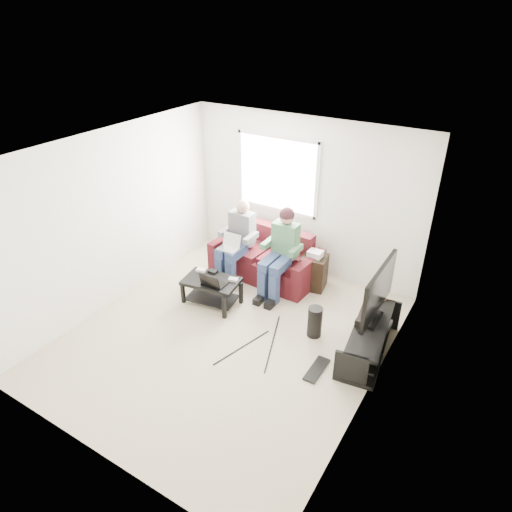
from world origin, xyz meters
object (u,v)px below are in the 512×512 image
at_px(subwoofer, 315,322).
at_px(end_table, 314,271).
at_px(tv, 378,291).
at_px(sofa, 267,260).
at_px(coffee_table, 212,286).
at_px(tv_stand, 369,340).

bearing_deg(subwoofer, end_table, 115.78).
height_order(tv, subwoofer, tv).
relative_size(tv, end_table, 1.66).
relative_size(sofa, coffee_table, 1.98).
height_order(coffee_table, subwoofer, subwoofer).
distance_m(coffee_table, end_table, 1.67).
bearing_deg(end_table, tv_stand, -39.61).
bearing_deg(tv, sofa, 157.17).
relative_size(tv, subwoofer, 2.42).
xyz_separation_m(tv, subwoofer, (-0.76, -0.14, -0.69)).
relative_size(sofa, subwoofer, 3.92).
bearing_deg(tv, tv_stand, -88.53).
relative_size(coffee_table, subwoofer, 1.98).
relative_size(sofa, tv, 1.62).
bearing_deg(coffee_table, end_table, 47.06).
xyz_separation_m(sofa, tv, (2.12, -0.89, 0.61)).
distance_m(sofa, end_table, 0.82).
bearing_deg(tv_stand, sofa, 154.94).
relative_size(coffee_table, end_table, 1.36).
distance_m(tv_stand, subwoofer, 0.76).
height_order(coffee_table, tv, tv).
bearing_deg(coffee_table, subwoofer, 3.51).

